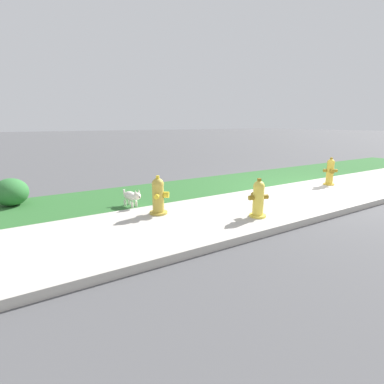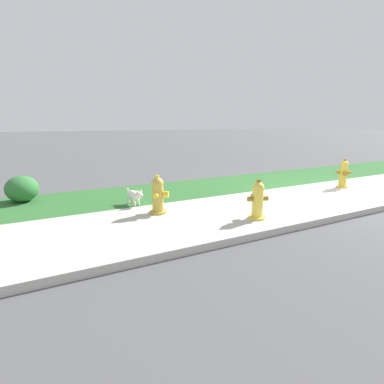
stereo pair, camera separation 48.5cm
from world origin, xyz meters
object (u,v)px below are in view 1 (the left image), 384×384
Objects in this scene: fire_hydrant_by_grass_verge at (258,199)px; small_white_dog at (132,196)px; fire_hydrant_mid_block at (158,196)px; fire_hydrant_far_end at (330,172)px; shrub_bush_far_verge at (11,192)px.

fire_hydrant_by_grass_verge is 2.59m from small_white_dog.
fire_hydrant_by_grass_verge is (1.47, -1.16, -0.01)m from fire_hydrant_mid_block.
fire_hydrant_far_end is 3.93m from fire_hydrant_by_grass_verge.
small_white_dog is 2.57m from shrub_bush_far_verge.
fire_hydrant_by_grass_verge is (-3.79, -1.03, -0.02)m from fire_hydrant_far_end.
fire_hydrant_by_grass_verge reaches higher than shrub_bush_far_verge.
fire_hydrant_mid_block is at bearing 158.97° from fire_hydrant_by_grass_verge.
fire_hydrant_far_end reaches higher than fire_hydrant_mid_block.
fire_hydrant_mid_block is 0.83m from small_white_dog.
fire_hydrant_far_end is at bearing 123.91° from fire_hydrant_mid_block.
shrub_bush_far_verge is at bearing 22.43° from fire_hydrant_far_end.
fire_hydrant_far_end is 7.97m from shrub_bush_far_verge.
fire_hydrant_mid_block reaches higher than shrub_bush_far_verge.
small_white_dog is at bearing -34.44° from shrub_bush_far_verge.
fire_hydrant_by_grass_verge reaches higher than small_white_dog.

